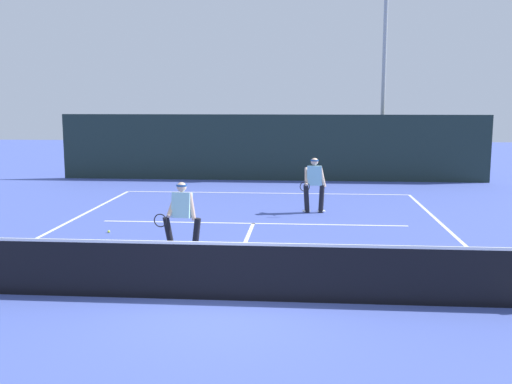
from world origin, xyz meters
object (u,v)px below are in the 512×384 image
(player_far, at_px, (314,183))
(tennis_ball_extra, at_px, (439,263))
(tennis_ball, at_px, (109,232))
(player_near, at_px, (182,214))
(light_pole, at_px, (384,63))

(player_far, bearing_deg, tennis_ball_extra, 113.26)
(player_far, bearing_deg, tennis_ball, 30.58)
(player_near, xyz_separation_m, tennis_ball, (-2.30, 1.84, -0.84))
(player_far, height_order, tennis_ball, player_far)
(tennis_ball, xyz_separation_m, tennis_ball_extra, (7.77, -2.39, 0.00))
(tennis_ball, bearing_deg, player_far, 31.30)
(tennis_ball, distance_m, tennis_ball_extra, 8.13)
(light_pole, bearing_deg, tennis_ball_extra, -92.40)
(light_pole, bearing_deg, player_far, -109.49)
(tennis_ball_extra, height_order, light_pole, light_pole)
(player_near, relative_size, light_pole, 0.19)
(tennis_ball, xyz_separation_m, light_pole, (8.38, 11.95, 4.93))
(player_near, xyz_separation_m, tennis_ball_extra, (5.48, -0.54, -0.84))
(player_far, bearing_deg, light_pole, -110.21)
(player_far, distance_m, tennis_ball_extra, 6.19)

